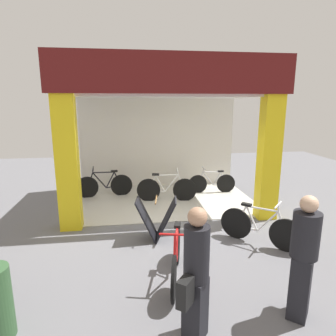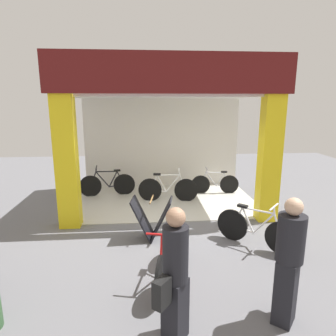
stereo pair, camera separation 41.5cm
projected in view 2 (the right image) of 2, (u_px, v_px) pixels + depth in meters
ground_plane at (171, 222)px, 6.99m from camera, size 18.18×18.18×0.00m
shop_facade at (166, 131)px, 8.07m from camera, size 5.29×3.54×3.82m
bicycle_inside_0 at (168, 189)px, 8.41m from camera, size 1.70×0.47×0.94m
bicycle_inside_1 at (108, 184)px, 8.92m from camera, size 1.66×0.46×0.91m
bicycle_inside_2 at (215, 183)px, 9.13m from camera, size 1.48×0.41×0.81m
bicycle_parked_0 at (165, 258)px, 4.69m from camera, size 0.52×1.67×0.94m
bicycle_parked_1 at (256, 229)px, 5.75m from camera, size 1.26×1.15×0.92m
sandwich_board_sign at (152, 219)px, 6.10m from camera, size 0.90×0.65×0.88m
pedestrian_0 at (289, 260)px, 3.67m from camera, size 0.54×0.58×1.69m
pedestrian_2 at (175, 275)px, 3.39m from camera, size 0.50×0.55×1.67m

